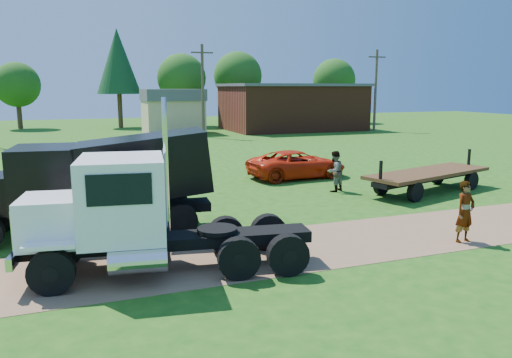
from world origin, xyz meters
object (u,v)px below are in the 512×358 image
object	(u,v)px
black_dump_truck	(100,178)
flatbed_trailer	(428,176)
spectator_a	(465,212)
white_semi_tractor	(127,216)
orange_pickup	(297,164)

from	to	relation	value
black_dump_truck	flatbed_trailer	distance (m)	14.93
spectator_a	flatbed_trailer	bearing A→B (deg)	50.89
flatbed_trailer	spectator_a	xyz separation A→B (m)	(-4.12, -6.71, 0.22)
white_semi_tractor	flatbed_trailer	distance (m)	15.52
white_semi_tractor	spectator_a	xyz separation A→B (m)	(10.30, -1.04, -0.59)
black_dump_truck	orange_pickup	xyz separation A→B (m)	(10.68, 7.17, -1.15)
spectator_a	black_dump_truck	bearing A→B (deg)	146.78
orange_pickup	black_dump_truck	bearing A→B (deg)	119.60
white_semi_tractor	black_dump_truck	size ratio (longest dim) A/B	0.96
orange_pickup	flatbed_trailer	xyz separation A→B (m)	(4.13, -5.60, 0.02)
orange_pickup	spectator_a	xyz separation A→B (m)	(0.00, -12.31, 0.24)
white_semi_tractor	spectator_a	distance (m)	10.37
black_dump_truck	spectator_a	bearing A→B (deg)	-19.18
flatbed_trailer	spectator_a	size ratio (longest dim) A/B	3.69
black_dump_truck	spectator_a	size ratio (longest dim) A/B	4.10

